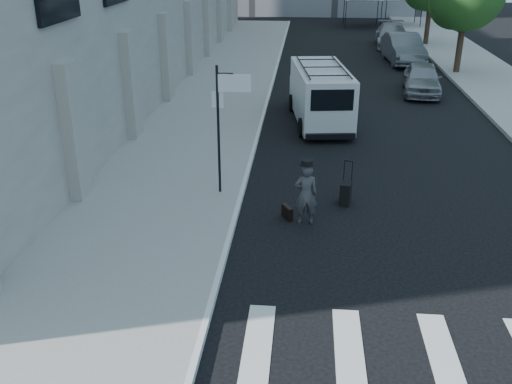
% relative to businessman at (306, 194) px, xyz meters
% --- Properties ---
extents(ground, '(120.00, 120.00, 0.00)m').
position_rel_businessman_xyz_m(ground, '(0.23, -1.77, -0.79)').
color(ground, black).
rests_on(ground, ground).
extents(sidewalk_left, '(4.50, 48.00, 0.15)m').
position_rel_businessman_xyz_m(sidewalk_left, '(-4.02, 14.23, -0.72)').
color(sidewalk_left, gray).
rests_on(sidewalk_left, ground).
extents(sidewalk_right, '(4.00, 56.00, 0.15)m').
position_rel_businessman_xyz_m(sidewalk_right, '(9.23, 18.23, -0.72)').
color(sidewalk_right, gray).
rests_on(sidewalk_right, ground).
extents(sign_pole, '(1.03, 0.07, 3.50)m').
position_rel_businessman_xyz_m(sign_pole, '(-2.14, 1.43, 1.86)').
color(sign_pole, black).
rests_on(sign_pole, sidewalk_left).
extents(businessman, '(0.62, 0.45, 1.58)m').
position_rel_businessman_xyz_m(businessman, '(0.00, 0.00, 0.00)').
color(businessman, '#3B3B3D').
rests_on(businessman, ground).
extents(briefcase, '(0.31, 0.44, 0.34)m').
position_rel_businessman_xyz_m(briefcase, '(-0.46, 0.23, -0.62)').
color(briefcase, black).
rests_on(briefcase, ground).
extents(suitcase, '(0.35, 0.48, 1.20)m').
position_rel_businessman_xyz_m(suitcase, '(1.07, 1.23, -0.47)').
color(suitcase, black).
rests_on(suitcase, ground).
extents(cargo_van, '(2.55, 5.81, 2.13)m').
position_rel_businessman_xyz_m(cargo_van, '(0.45, 8.88, 0.32)').
color(cargo_van, silver).
rests_on(cargo_van, ground).
extents(parked_car_a, '(2.12, 4.24, 1.39)m').
position_rel_businessman_xyz_m(parked_car_a, '(5.23, 13.85, -0.10)').
color(parked_car_a, gray).
rests_on(parked_car_a, ground).
extents(parked_car_b, '(2.09, 5.12, 1.65)m').
position_rel_businessman_xyz_m(parked_car_b, '(5.41, 21.15, 0.03)').
color(parked_car_b, '#5A5E61').
rests_on(parked_car_b, ground).
extents(parked_car_c, '(2.43, 5.27, 1.49)m').
position_rel_businessman_xyz_m(parked_car_c, '(5.49, 26.77, -0.05)').
color(parked_car_c, gray).
rests_on(parked_car_c, ground).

